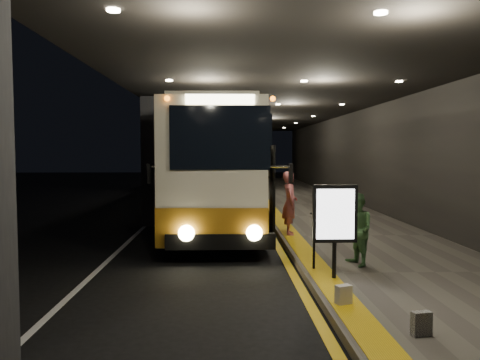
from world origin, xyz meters
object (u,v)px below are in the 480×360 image
object	(u,v)px
coach_main	(222,172)
coach_third	(226,159)
passenger_waiting_green	(357,230)
stanchion_post	(314,241)
coach_second	(228,165)
info_sign	(335,216)
bag_plain	(343,295)
bag_polka	(422,324)
passenger_boarding	(290,203)

from	to	relation	value
coach_main	coach_third	size ratio (longest dim) A/B	1.01
passenger_waiting_green	stanchion_post	size ratio (longest dim) A/B	1.34
coach_second	info_sign	distance (m)	21.49
passenger_waiting_green	bag_plain	size ratio (longest dim) A/B	5.04
coach_third	bag_polka	xyz separation A→B (m)	(2.48, -39.64, -1.52)
coach_third	coach_main	bearing A→B (deg)	-91.60
coach_second	bag_plain	world-z (taller)	coach_second
passenger_boarding	bag_polka	world-z (taller)	passenger_boarding
passenger_waiting_green	info_sign	bearing A→B (deg)	-48.92
coach_third	stanchion_post	bearing A→B (deg)	-88.50
coach_third	bag_plain	bearing A→B (deg)	-88.58
coach_main	bag_plain	xyz separation A→B (m)	(1.96, -9.11, -1.52)
coach_main	coach_second	world-z (taller)	coach_main
coach_second	coach_main	bearing A→B (deg)	-90.53
stanchion_post	passenger_waiting_green	bearing A→B (deg)	14.82
passenger_waiting_green	stanchion_post	world-z (taller)	passenger_waiting_green
coach_main	bag_polka	distance (m)	10.82
passenger_boarding	bag_plain	distance (m)	6.21
bag_polka	info_sign	xyz separation A→B (m)	(-0.51, 2.75, 1.04)
coach_third	bag_plain	xyz separation A→B (m)	(1.77, -38.37, -1.52)
coach_third	bag_polka	world-z (taller)	coach_third
coach_main	stanchion_post	distance (m)	7.25
bag_plain	info_sign	xyz separation A→B (m)	(0.20, 1.49, 1.05)
coach_main	bag_plain	world-z (taller)	coach_main
coach_main	coach_third	bearing A→B (deg)	91.47
coach_third	passenger_boarding	bearing A→B (deg)	-88.07
bag_plain	stanchion_post	bearing A→B (deg)	91.30
stanchion_post	coach_second	bearing A→B (deg)	94.57
coach_third	bag_plain	world-z (taller)	coach_third
bag_polka	stanchion_post	distance (m)	3.58
info_sign	bag_plain	bearing A→B (deg)	-98.20
coach_second	info_sign	world-z (taller)	coach_second
coach_third	passenger_waiting_green	xyz separation A→B (m)	(2.67, -35.91, -0.91)
passenger_waiting_green	bag_polka	distance (m)	3.78
coach_second	bag_plain	distance (m)	23.00
coach_second	passenger_waiting_green	size ratio (longest dim) A/B	7.36
info_sign	stanchion_post	world-z (taller)	info_sign
coach_main	info_sign	xyz separation A→B (m)	(2.16, -7.62, -0.48)
coach_second	coach_third	distance (m)	15.48
bag_polka	bag_plain	size ratio (longest dim) A/B	1.03
stanchion_post	bag_plain	bearing A→B (deg)	-88.70
bag_plain	stanchion_post	size ratio (longest dim) A/B	0.27
coach_main	info_sign	size ratio (longest dim) A/B	6.91
bag_polka	info_sign	size ratio (longest dim) A/B	0.18
coach_third	passenger_boarding	world-z (taller)	coach_third
passenger_boarding	info_sign	distance (m)	4.69
bag_plain	stanchion_post	xyz separation A→B (m)	(-0.05, 2.21, 0.42)
stanchion_post	info_sign	bearing A→B (deg)	-70.87
coach_third	bag_polka	distance (m)	39.74
coach_main	bag_plain	bearing A→B (deg)	-75.99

